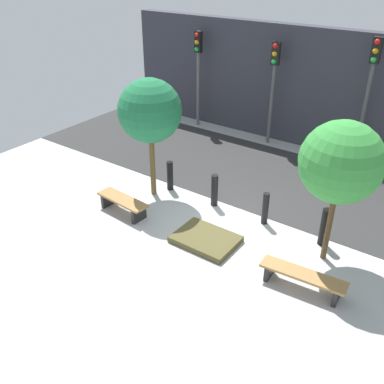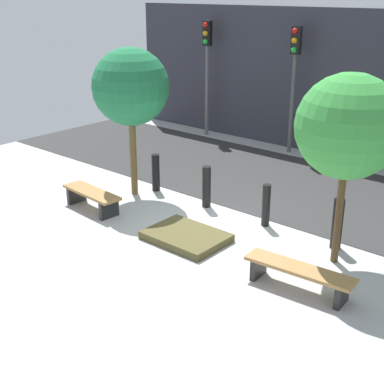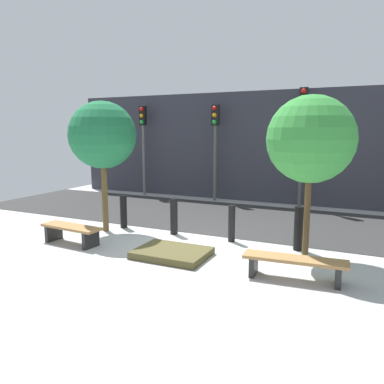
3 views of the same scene
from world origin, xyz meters
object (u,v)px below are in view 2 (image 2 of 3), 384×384
at_px(bench_left, 92,196).
at_px(tree_behind_right_bench, 348,127).
at_px(planter_bed, 186,237).
at_px(bench_right, 299,273).
at_px(bollard_far_left, 156,173).
at_px(tree_behind_left_bench, 131,87).
at_px(bollard_center, 266,205).
at_px(bollard_right, 337,224).
at_px(traffic_light_mid_west, 294,67).
at_px(traffic_light_west, 207,58).
at_px(bollard_left, 206,187).

relative_size(bench_left, tree_behind_right_bench, 0.48).
xyz_separation_m(bench_left, planter_bed, (2.64, 0.20, -0.24)).
distance_m(bench_right, bollard_far_left, 5.36).
relative_size(tree_behind_left_bench, bollard_far_left, 3.77).
relative_size(planter_bed, tree_behind_left_bench, 0.45).
xyz_separation_m(bench_left, bollard_center, (3.44, 1.82, 0.14)).
relative_size(bollard_center, bollard_right, 0.90).
height_order(bench_left, traffic_light_mid_west, traffic_light_mid_west).
bearing_deg(bollard_right, tree_behind_left_bench, -174.30).
bearing_deg(bollard_right, bollard_center, 180.00).
height_order(planter_bed, tree_behind_right_bench, tree_behind_right_bench).
relative_size(tree_behind_left_bench, bollard_right, 3.44).
distance_m(tree_behind_left_bench, traffic_light_west, 5.93).
relative_size(bench_right, planter_bed, 1.21).
bearing_deg(bollard_center, traffic_light_mid_west, 115.90).
relative_size(bollard_left, bollard_center, 1.05).
bearing_deg(tree_behind_right_bench, bench_left, -165.99).
bearing_deg(bench_left, planter_bed, 8.78).
distance_m(planter_bed, tree_behind_right_bench, 3.77).
relative_size(bollard_far_left, bollard_left, 0.96).
bearing_deg(bollard_left, traffic_light_mid_west, 99.32).
distance_m(planter_bed, traffic_light_west, 8.58).
bearing_deg(bench_right, tree_behind_right_bench, 85.56).
xyz_separation_m(tree_behind_left_bench, traffic_light_mid_west, (1.02, 5.49, -0.04)).
distance_m(bollard_right, traffic_light_mid_west, 6.73).
bearing_deg(bollard_left, bollard_far_left, 180.00).
bearing_deg(bollard_left, bench_left, -135.26).
xyz_separation_m(bollard_far_left, traffic_light_mid_west, (0.78, 4.99, 2.09)).
distance_m(bench_right, tree_behind_right_bench, 2.58).
relative_size(bench_right, bollard_right, 1.87).
bearing_deg(tree_behind_left_bench, traffic_light_west, 112.04).
bearing_deg(bollard_right, traffic_light_mid_west, 128.90).
bearing_deg(bench_left, traffic_light_west, 112.52).
bearing_deg(bollard_far_left, tree_behind_right_bench, -5.70).
bearing_deg(traffic_light_west, bench_right, -42.23).
bearing_deg(tree_behind_right_bench, traffic_light_mid_west, 127.79).
xyz_separation_m(bollard_far_left, bollard_center, (3.21, 0.00, -0.00)).
xyz_separation_m(tree_behind_right_bench, bollard_far_left, (-5.04, 0.50, -2.06)).
distance_m(bench_left, bollard_right, 5.37).
distance_m(bollard_left, bollard_right, 3.21).
xyz_separation_m(bollard_left, bollard_right, (3.21, 0.00, 0.03)).
height_order(bollard_center, traffic_light_west, traffic_light_west).
distance_m(tree_behind_right_bench, bollard_center, 2.81).
relative_size(bench_left, traffic_light_west, 0.44).
xyz_separation_m(planter_bed, tree_behind_right_bench, (2.64, 1.12, 2.45)).
distance_m(bollard_left, traffic_light_mid_west, 5.46).
xyz_separation_m(bench_right, tree_behind_left_bench, (-5.28, 1.32, 2.28)).
relative_size(planter_bed, bollard_far_left, 1.68).
distance_m(planter_bed, bollard_right, 2.93).
xyz_separation_m(tree_behind_left_bench, bollard_far_left, (0.23, 0.50, -2.12)).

